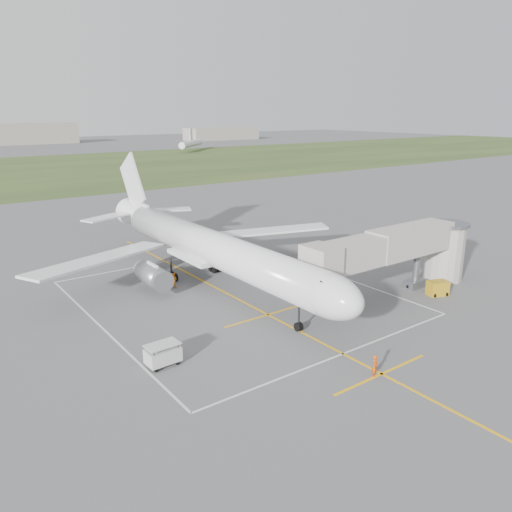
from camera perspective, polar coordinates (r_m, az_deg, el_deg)
ground at (r=56.22m, az=-4.87°, el=-3.50°), size 700.00×700.00×0.00m
apron_markings at (r=51.64m, az=-1.47°, el=-5.26°), size 28.20×60.00×0.01m
airliner at (r=55.52m, az=-5.38°, el=0.99°), size 38.93×46.75×13.52m
jet_bridge at (r=55.39m, az=16.68°, el=0.70°), size 23.40×5.00×7.20m
gpu_unit at (r=56.67m, az=20.05°, el=-3.48°), size 2.43×2.05×1.56m
baggage_cart at (r=39.74m, az=-10.60°, el=-11.01°), size 2.63×1.63×1.80m
ramp_worker_nose at (r=38.66m, az=13.44°, el=-12.14°), size 0.74×0.65×1.70m
ramp_worker_wing at (r=56.22m, az=-9.42°, el=-2.75°), size 1.02×1.05×1.70m
distant_aircraft at (r=220.56m, az=-27.23°, el=10.51°), size 193.03×34.99×8.85m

